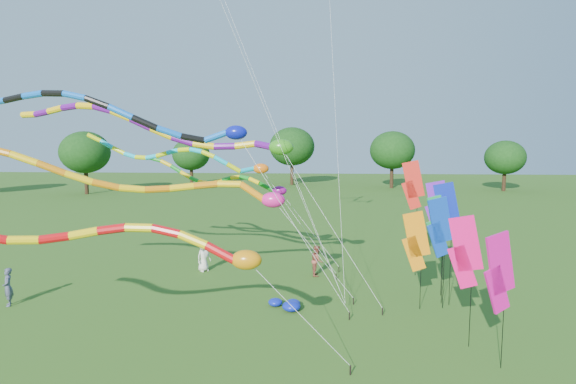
# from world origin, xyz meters

# --- Properties ---
(ground) EXTENTS (160.00, 160.00, 0.00)m
(ground) POSITION_xyz_m (0.00, 0.00, 0.00)
(ground) COLOR #265015
(ground) RESTS_ON ground
(tree_ring) EXTENTS (114.37, 114.78, 9.49)m
(tree_ring) POSITION_xyz_m (5.89, -0.13, 5.51)
(tree_ring) COLOR #382314
(tree_ring) RESTS_ON ground
(tube_kite_red) EXTENTS (14.15, 2.14, 6.34)m
(tube_kite_red) POSITION_xyz_m (-4.91, -2.06, 4.21)
(tube_kite_red) COLOR black
(tube_kite_red) RESTS_ON ground
(tube_kite_orange) EXTENTS (16.87, 2.39, 7.49)m
(tube_kite_orange) POSITION_xyz_m (-5.68, 3.77, 5.30)
(tube_kite_orange) COLOR black
(tube_kite_orange) RESTS_ON ground
(tube_kite_purple) EXTENTS (15.86, 2.82, 9.07)m
(tube_kite_purple) POSITION_xyz_m (-4.54, 4.82, 7.24)
(tube_kite_purple) COLOR black
(tube_kite_purple) RESTS_ON ground
(tube_kite_blue) EXTENTS (16.23, 1.17, 9.43)m
(tube_kite_blue) POSITION_xyz_m (-6.35, 2.76, 7.80)
(tube_kite_blue) COLOR black
(tube_kite_blue) RESTS_ON ground
(tube_kite_cyan) EXTENTS (12.39, 1.30, 7.63)m
(tube_kite_cyan) POSITION_xyz_m (-4.66, 8.33, 5.95)
(tube_kite_cyan) COLOR black
(tube_kite_cyan) RESTS_ON ground
(tube_kite_green) EXTENTS (11.31, 2.90, 6.45)m
(tube_kite_green) POSITION_xyz_m (-3.66, 11.15, 4.67)
(tube_kite_green) COLOR black
(tube_kite_green) RESTS_ON ground
(banner_pole_blue_b) EXTENTS (1.14, 0.37, 5.19)m
(banner_pole_blue_b) POSITION_xyz_m (6.64, 5.02, 3.92)
(banner_pole_blue_b) COLOR black
(banner_pole_blue_b) RESTS_ON ground
(banner_pole_blue_a) EXTENTS (1.15, 0.34, 4.64)m
(banner_pole_blue_a) POSITION_xyz_m (6.27, 4.51, 3.38)
(banner_pole_blue_a) COLOR black
(banner_pole_blue_a) RESTS_ON ground
(banner_pole_magenta_a) EXTENTS (1.14, 0.40, 4.47)m
(banner_pole_magenta_a) POSITION_xyz_m (6.24, 0.94, 3.21)
(banner_pole_magenta_a) COLOR black
(banner_pole_magenta_a) RESTS_ON ground
(banner_pole_orange) EXTENTS (1.16, 0.10, 4.07)m
(banner_pole_orange) POSITION_xyz_m (5.32, 4.40, 2.81)
(banner_pole_orange) COLOR black
(banner_pole_orange) RESTS_ON ground
(banner_pole_green) EXTENTS (1.14, 0.37, 4.68)m
(banner_pole_green) POSITION_xyz_m (6.36, 5.06, 3.42)
(banner_pole_green) COLOR black
(banner_pole_green) RESTS_ON ground
(banner_pole_violet) EXTENTS (1.15, 0.35, 5.14)m
(banner_pole_violet) POSITION_xyz_m (6.61, 6.28, 3.87)
(banner_pole_violet) COLOR black
(banner_pole_violet) RESTS_ON ground
(banner_pole_magenta_b) EXTENTS (1.09, 0.55, 4.25)m
(banner_pole_magenta_b) POSITION_xyz_m (6.76, -0.71, 3.00)
(banner_pole_magenta_b) COLOR black
(banner_pole_magenta_b) RESTS_ON ground
(banner_pole_red) EXTENTS (1.16, 0.24, 5.87)m
(banner_pole_red) POSITION_xyz_m (6.07, 9.34, 4.60)
(banner_pole_red) COLOR black
(banner_pole_red) RESTS_ON ground
(blue_nylon_heap) EXTENTS (1.11, 1.09, 0.46)m
(blue_nylon_heap) POSITION_xyz_m (0.00, 4.19, 0.20)
(blue_nylon_heap) COLOR #0D1EAE
(blue_nylon_heap) RESTS_ON ground
(person_a) EXTENTS (0.88, 0.89, 1.55)m
(person_a) POSITION_xyz_m (-4.63, 9.36, 0.78)
(person_a) COLOR silver
(person_a) RESTS_ON ground
(person_b) EXTENTS (0.64, 0.69, 1.59)m
(person_b) POSITION_xyz_m (-11.48, 3.63, 0.80)
(person_b) COLOR #474963
(person_b) RESTS_ON ground
(person_c) EXTENTS (0.59, 0.76, 1.55)m
(person_c) POSITION_xyz_m (1.31, 8.97, 0.77)
(person_c) COLOR #974837
(person_c) RESTS_ON ground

